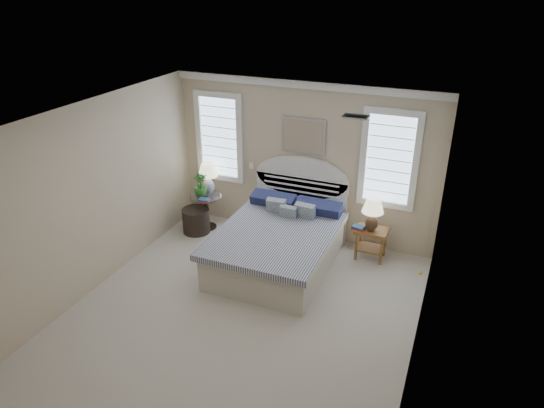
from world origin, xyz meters
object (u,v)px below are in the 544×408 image
(side_table_left, at_px, (207,208))
(lamp_right, at_px, (373,211))
(nightstand_right, at_px, (371,237))
(floor_pot, at_px, (196,220))
(lamp_left, at_px, (208,175))
(bed, at_px, (280,241))

(side_table_left, height_order, lamp_right, lamp_right)
(side_table_left, xyz_separation_m, nightstand_right, (2.95, 0.10, -0.00))
(side_table_left, height_order, floor_pot, side_table_left)
(lamp_right, bearing_deg, side_table_left, -179.07)
(nightstand_right, height_order, lamp_left, lamp_left)
(nightstand_right, bearing_deg, lamp_left, 179.19)
(nightstand_right, relative_size, lamp_right, 0.96)
(lamp_left, bearing_deg, floor_pot, -104.31)
(nightstand_right, xyz_separation_m, lamp_left, (-2.96, 0.04, 0.59))
(bed, xyz_separation_m, lamp_right, (1.29, 0.64, 0.48))
(bed, height_order, lamp_right, bed)
(side_table_left, relative_size, lamp_left, 1.11)
(bed, distance_m, floor_pot, 1.80)
(side_table_left, distance_m, nightstand_right, 2.95)
(side_table_left, height_order, nightstand_right, side_table_left)
(lamp_right, bearing_deg, lamp_left, 178.17)
(bed, height_order, floor_pot, bed)
(nightstand_right, bearing_deg, lamp_right, -102.04)
(nightstand_right, height_order, lamp_right, lamp_right)
(side_table_left, relative_size, lamp_right, 1.14)
(bed, xyz_separation_m, lamp_left, (-1.66, 0.73, 0.59))
(bed, xyz_separation_m, floor_pot, (-1.75, 0.38, -0.17))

